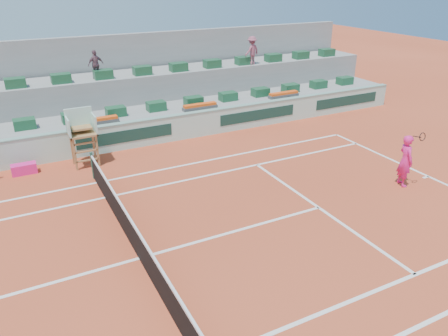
{
  "coord_description": "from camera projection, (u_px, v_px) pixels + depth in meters",
  "views": [
    {
      "loc": [
        -2.55,
        -10.23,
        7.45
      ],
      "look_at": [
        4.0,
        2.5,
        1.0
      ],
      "focal_mm": 35.0,
      "sensor_mm": 36.0,
      "label": 1
    }
  ],
  "objects": [
    {
      "name": "tennis_net",
      "position": [
        138.0,
        243.0,
        12.2
      ],
      "size": [
        0.1,
        11.97,
        1.1
      ],
      "color": "black",
      "rests_on": "ground"
    },
    {
      "name": "spectator_mid",
      "position": [
        96.0,
        64.0,
        21.4
      ],
      "size": [
        0.88,
        0.55,
        1.39
      ],
      "primitive_type": "imported",
      "rotation": [
        0.0,
        0.0,
        3.42
      ],
      "color": "#6A4752",
      "rests_on": "seating_tier_upper"
    },
    {
      "name": "stadium_back_wall",
      "position": [
        56.0,
        82.0,
        22.78
      ],
      "size": [
        36.0,
        0.4,
        4.4
      ],
      "primitive_type": "cube",
      "color": "gray",
      "rests_on": "ground"
    },
    {
      "name": "seating_tier_lower",
      "position": [
        71.0,
        129.0,
        20.85
      ],
      "size": [
        36.0,
        4.0,
        1.2
      ],
      "primitive_type": "cube",
      "color": "gray",
      "rests_on": "ground"
    },
    {
      "name": "advertising_hoarding",
      "position": [
        80.0,
        143.0,
        19.06
      ],
      "size": [
        36.0,
        0.34,
        1.26
      ],
      "color": "#ACD9C7",
      "rests_on": "ground"
    },
    {
      "name": "umpire_chair",
      "position": [
        82.0,
        130.0,
        17.86
      ],
      "size": [
        1.1,
        0.9,
        2.4
      ],
      "color": "olive",
      "rests_on": "ground"
    },
    {
      "name": "flower_planters",
      "position": [
        39.0,
        129.0,
        18.54
      ],
      "size": [
        26.8,
        0.36,
        0.28
      ],
      "color": "#4B4B4B",
      "rests_on": "seating_tier_lower"
    },
    {
      "name": "spectator_right",
      "position": [
        252.0,
        50.0,
        24.67
      ],
      "size": [
        1.15,
        0.87,
        1.57
      ],
      "primitive_type": "imported",
      "rotation": [
        0.0,
        0.0,
        3.46
      ],
      "color": "#92495B",
      "rests_on": "seating_tier_upper"
    },
    {
      "name": "ground",
      "position": [
        139.0,
        258.0,
        12.42
      ],
      "size": [
        90.0,
        90.0,
        0.0
      ],
      "primitive_type": "plane",
      "color": "#AC3C21",
      "rests_on": "ground"
    },
    {
      "name": "seating_tier_upper",
      "position": [
        64.0,
        106.0,
        21.85
      ],
      "size": [
        36.0,
        2.4,
        2.6
      ],
      "primitive_type": "cube",
      "color": "gray",
      "rests_on": "ground"
    },
    {
      "name": "court_lines",
      "position": [
        139.0,
        258.0,
        12.42
      ],
      "size": [
        23.89,
        11.09,
        0.01
      ],
      "color": "white",
      "rests_on": "ground"
    },
    {
      "name": "seat_row_lower",
      "position": [
        72.0,
        117.0,
        19.78
      ],
      "size": [
        32.9,
        0.6,
        0.44
      ],
      "color": "#1A4E2E",
      "rests_on": "seating_tier_lower"
    },
    {
      "name": "tennis_player",
      "position": [
        405.0,
        161.0,
        16.31
      ],
      "size": [
        0.68,
        0.98,
        2.28
      ],
      "color": "#F31F83",
      "rests_on": "ground"
    },
    {
      "name": "player_bag",
      "position": [
        24.0,
        169.0,
        17.54
      ],
      "size": [
        0.95,
        0.42,
        0.42
      ],
      "primitive_type": "cube",
      "color": "#F31F83",
      "rests_on": "ground"
    },
    {
      "name": "seat_row_upper",
      "position": [
        61.0,
        78.0,
        20.74
      ],
      "size": [
        32.9,
        0.6,
        0.44
      ],
      "color": "#1A4E2E",
      "rests_on": "seating_tier_upper"
    }
  ]
}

